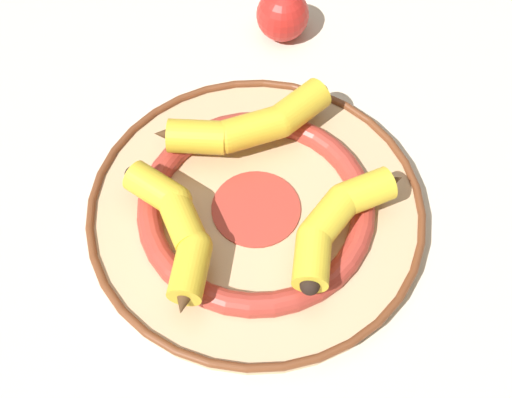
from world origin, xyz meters
The scene contains 6 objects.
ground_plane centered at (0.00, 0.00, 0.00)m, with size 2.80×2.80×0.00m, color beige.
decorative_bowl centered at (-0.02, -0.04, 0.02)m, with size 0.36×0.36×0.03m.
banana_a centered at (0.05, 0.02, 0.05)m, with size 0.18×0.14×0.04m.
banana_b centered at (0.00, -0.12, 0.05)m, with size 0.18×0.06×0.04m.
banana_c centered at (-0.10, 0.00, 0.05)m, with size 0.12×0.16×0.03m.
apple centered at (0.22, 0.10, 0.03)m, with size 0.07×0.07×0.08m.
Camera 1 is at (-0.34, -0.28, 0.66)m, focal length 50.00 mm.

